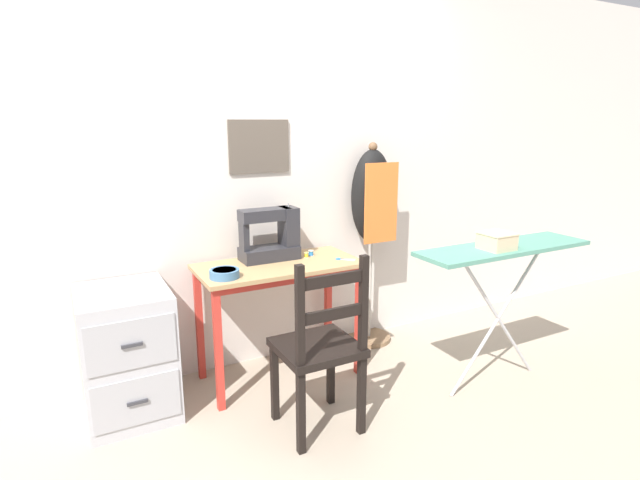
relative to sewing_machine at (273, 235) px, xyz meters
name	(u,v)px	position (x,y,z in m)	size (l,w,h in m)	color
ground_plane	(297,392)	(-0.01, -0.35, -0.88)	(14.00, 14.00, 0.00)	tan
wall_back	(258,168)	(-0.01, 0.20, 0.39)	(10.00, 0.07, 2.55)	silver
sewing_table	(280,282)	(-0.01, -0.12, -0.26)	(0.98, 0.48, 0.73)	tan
sewing_machine	(273,235)	(0.00, 0.00, 0.00)	(0.37, 0.17, 0.34)	#28282D
fabric_bowl	(224,273)	(-0.38, -0.23, -0.12)	(0.16, 0.16, 0.05)	teal
scissors	(342,259)	(0.37, -0.21, -0.15)	(0.11, 0.10, 0.01)	silver
thread_spool_near_machine	(306,255)	(0.20, -0.07, -0.13)	(0.03, 0.03, 0.03)	yellow
thread_spool_mid_table	(311,253)	(0.24, -0.04, -0.13)	(0.04, 0.04, 0.03)	#2875C1
wooden_chair	(320,349)	(-0.06, -0.72, -0.43)	(0.40, 0.38, 0.95)	black
filing_cabinet	(128,353)	(-0.90, -0.10, -0.53)	(0.46, 0.53, 0.70)	#B7B7BC
dress_form	(372,207)	(0.77, 0.07, 0.10)	(0.32, 0.32, 1.43)	#846647
ironing_board	(504,255)	(1.10, -0.80, -0.07)	(1.11, 0.30, 0.87)	#518E7A
storage_box	(497,241)	(1.00, -0.84, 0.03)	(0.17, 0.17, 0.10)	beige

